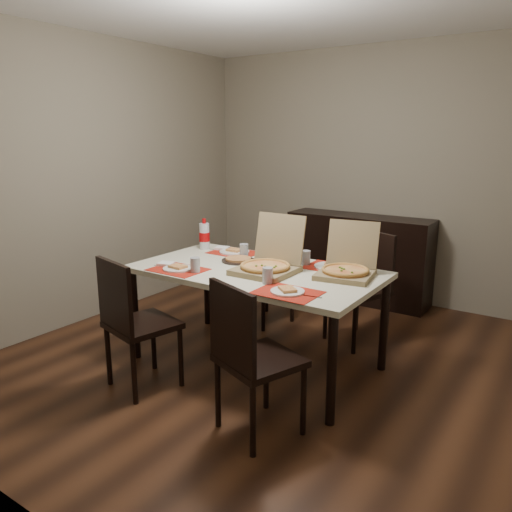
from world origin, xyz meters
name	(u,v)px	position (x,y,z in m)	size (l,w,h in m)	color
ground	(266,359)	(0.00, 0.00, -0.01)	(3.80, 4.00, 0.02)	#422414
room_walls	(297,132)	(0.00, 0.43, 1.73)	(3.84, 4.02, 2.62)	gray
sideboard	(358,258)	(0.00, 1.78, 0.45)	(1.50, 0.40, 0.90)	black
dining_table	(256,278)	(-0.02, -0.11, 0.68)	(1.80, 1.00, 0.75)	beige
chair_near_left	(132,319)	(-0.49, -0.90, 0.51)	(0.51, 0.51, 0.93)	black
chair_near_right	(250,354)	(0.48, -0.91, 0.51)	(0.54, 0.54, 0.93)	black
chair_far_left	(271,267)	(-0.43, 0.76, 0.51)	(0.52, 0.52, 0.93)	black
chair_far_right	(364,282)	(0.47, 0.77, 0.51)	(0.56, 0.56, 0.93)	black
setting_near_left	(181,267)	(-0.46, -0.44, 0.77)	(0.43, 0.30, 0.11)	#B7190C
setting_near_right	(281,286)	(0.40, -0.44, 0.77)	(0.48, 0.30, 0.11)	#B7190C
setting_far_left	(235,251)	(-0.44, 0.21, 0.77)	(0.46, 0.30, 0.11)	#B7190C
setting_far_right	(326,264)	(0.38, 0.23, 0.77)	(0.48, 0.30, 0.11)	#B7190C
napkin_loose	(261,273)	(0.09, -0.21, 0.76)	(0.12, 0.11, 0.02)	white
pizza_box_center	(268,264)	(0.10, -0.13, 0.81)	(0.40, 0.44, 0.40)	olive
pizza_box_right	(346,268)	(0.61, 0.09, 0.81)	(0.43, 0.46, 0.37)	olive
faina_plate	(238,260)	(-0.26, 0.00, 0.76)	(0.26, 0.26, 0.03)	black
dip_bowl	(280,265)	(0.10, 0.03, 0.77)	(0.13, 0.13, 0.03)	white
soda_bottle	(204,236)	(-0.76, 0.20, 0.86)	(0.09, 0.09, 0.27)	silver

